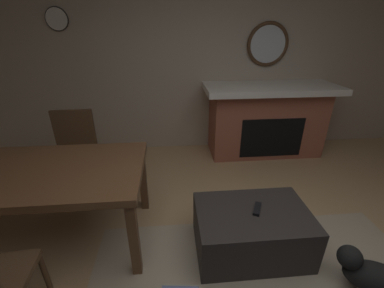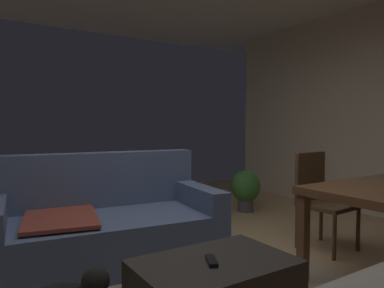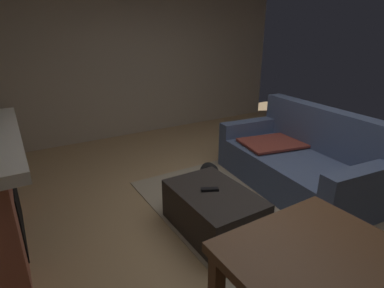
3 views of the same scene
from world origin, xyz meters
name	(u,v)px [view 1 (image 1 of 3)]	position (x,y,z in m)	size (l,w,h in m)	color
wall_back_fireplace_side	(207,54)	(0.00, -2.77, 1.40)	(7.00, 0.12, 2.81)	#B7A893
fireplace	(266,119)	(-0.84, -2.39, 0.52)	(1.83, 0.76, 1.03)	#9E5642
round_wall_mirror	(268,44)	(-0.84, -2.68, 1.53)	(0.59, 0.05, 0.59)	#4C331E
ottoman_coffee_table	(251,231)	(-0.08, -0.57, 0.21)	(0.92, 0.61, 0.41)	#2D2826
tv_remote	(257,209)	(-0.12, -0.59, 0.42)	(0.05, 0.16, 0.02)	black
dining_table	(37,178)	(1.63, -0.82, 0.66)	(1.67, 0.91, 0.74)	brown
dining_chair_south	(75,148)	(1.64, -1.67, 0.52)	(0.46, 0.46, 0.93)	#513823
small_dog	(372,275)	(-0.81, -0.11, 0.18)	(0.50, 0.40, 0.32)	black
wall_clock	(57,19)	(1.92, -2.68, 1.84)	(0.29, 0.03, 0.29)	silver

